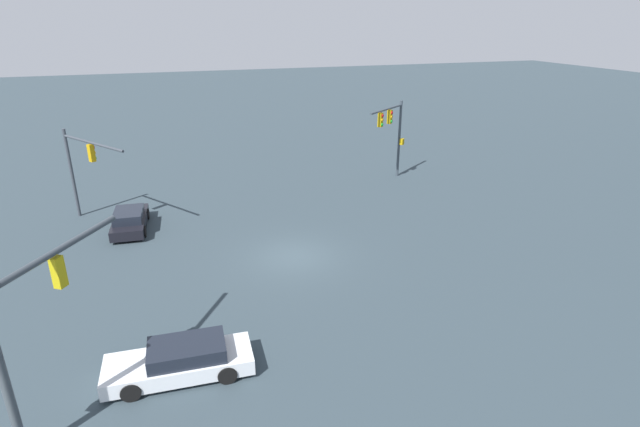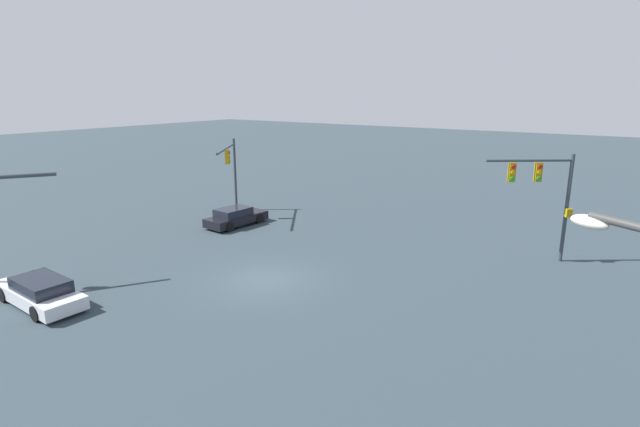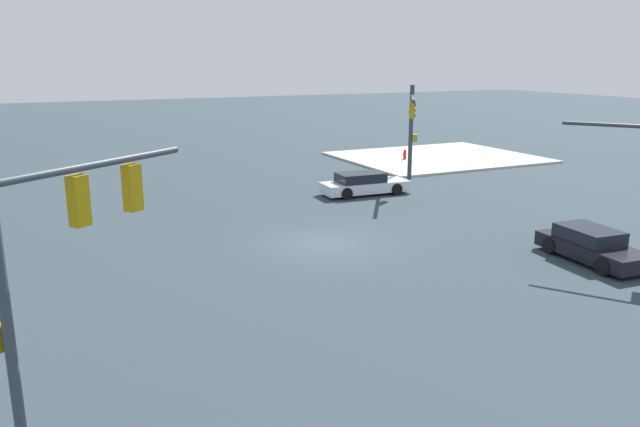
% 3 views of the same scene
% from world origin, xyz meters
% --- Properties ---
extents(ground_plane, '(188.04, 188.04, 0.00)m').
position_xyz_m(ground_plane, '(0.00, 0.00, 0.00)').
color(ground_plane, '#2F3C44').
extents(traffic_signal_near_corner, '(5.00, 3.42, 5.31)m').
position_xyz_m(traffic_signal_near_corner, '(-8.23, -10.00, 3.70)').
color(traffic_signal_near_corner, '#363C44').
rests_on(traffic_signal_near_corner, ground).
extents(traffic_signal_cross_street, '(2.75, 3.91, 5.63)m').
position_xyz_m(traffic_signal_cross_street, '(-9.95, 10.14, 3.91)').
color(traffic_signal_cross_street, '#333C45').
rests_on(traffic_signal_cross_street, ground).
extents(sedan_car_approaching, '(2.01, 4.91, 1.21)m').
position_xyz_m(sedan_car_approaching, '(7.37, -5.97, 0.58)').
color(sedan_car_approaching, silver).
rests_on(sedan_car_approaching, ground).
extents(sedan_car_waiting_far, '(4.38, 2.07, 1.21)m').
position_xyz_m(sedan_car_waiting_far, '(-6.24, -7.84, 0.57)').
color(sedan_car_waiting_far, black).
rests_on(sedan_car_waiting_far, ground).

